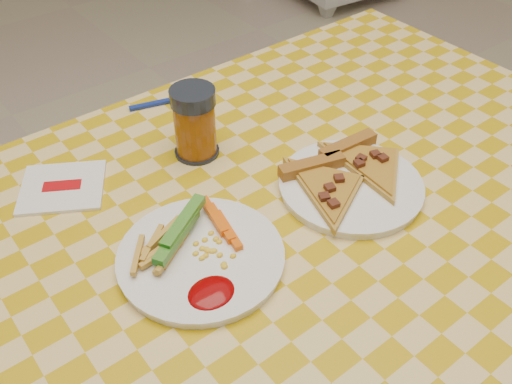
% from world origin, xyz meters
% --- Properties ---
extents(table, '(1.28, 0.88, 0.76)m').
position_xyz_m(table, '(0.00, 0.00, 0.68)').
color(table, white).
rests_on(table, ground).
extents(plate_left, '(0.24, 0.24, 0.01)m').
position_xyz_m(plate_left, '(-0.17, 0.00, 0.76)').
color(plate_left, white).
rests_on(plate_left, table).
extents(plate_right, '(0.24, 0.24, 0.01)m').
position_xyz_m(plate_right, '(0.10, -0.02, 0.76)').
color(plate_right, white).
rests_on(plate_right, table).
extents(fries_veggies, '(0.19, 0.18, 0.04)m').
position_xyz_m(fries_veggies, '(-0.18, 0.02, 0.78)').
color(fries_veggies, gold).
rests_on(fries_veggies, plate_left).
extents(pizza_slices, '(0.26, 0.24, 0.02)m').
position_xyz_m(pizza_slices, '(0.11, -0.00, 0.78)').
color(pizza_slices, '#B18B36').
rests_on(pizza_slices, plate_right).
extents(drink_glass, '(0.08, 0.08, 0.12)m').
position_xyz_m(drink_glass, '(-0.03, 0.21, 0.82)').
color(drink_glass, black).
rests_on(drink_glass, table).
extents(napkin, '(0.17, 0.17, 0.01)m').
position_xyz_m(napkin, '(-0.25, 0.26, 0.76)').
color(napkin, white).
rests_on(napkin, table).
extents(fork, '(0.13, 0.05, 0.01)m').
position_xyz_m(fork, '(0.01, 0.38, 0.76)').
color(fork, navy).
rests_on(fork, table).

